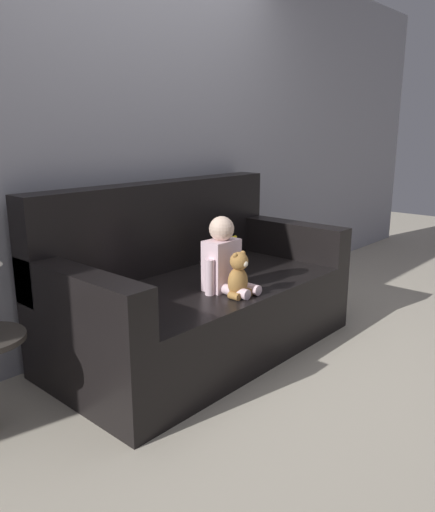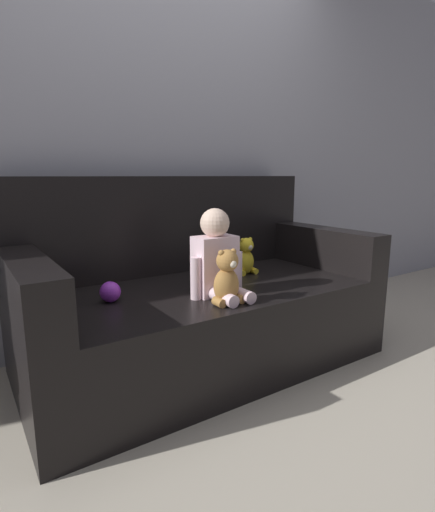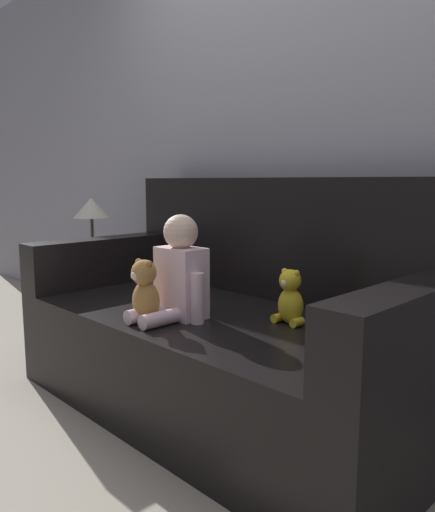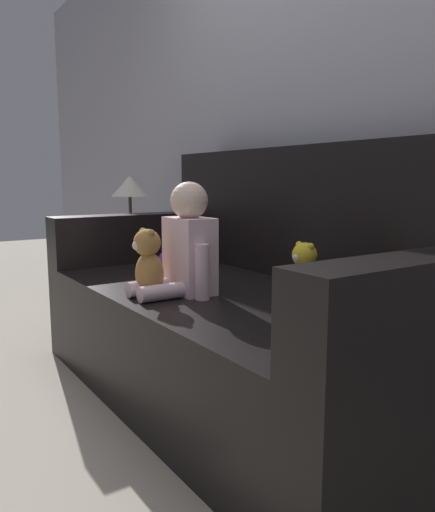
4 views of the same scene
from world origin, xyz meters
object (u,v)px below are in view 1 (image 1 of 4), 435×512
Objects in this scene: teddy_bear_brown at (238,276)px; toy_ball at (139,295)px; plush_toy_side at (232,253)px; person_baby at (224,260)px; couch at (195,295)px.

teddy_bear_brown is 0.54m from toy_ball.
plush_toy_side is at bearing 43.78° from teddy_bear_brown.
person_baby reaches higher than toy_ball.
couch reaches higher than teddy_bear_brown.
plush_toy_side is at bearing 5.23° from toy_ball.
person_baby is (-0.05, -0.27, 0.28)m from couch.
person_baby is 1.94× the size of plush_toy_side.
toy_ball is (-0.52, -0.09, 0.15)m from couch.
couch is 0.48m from teddy_bear_brown.
couch reaches higher than plush_toy_side.
teddy_bear_brown is at bearing -101.50° from couch.
person_baby is 1.67× the size of teddy_bear_brown.
couch is 19.50× the size of toy_ball.
toy_ball is (-0.47, 0.18, -0.13)m from person_baby.
person_baby is 0.16m from teddy_bear_brown.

